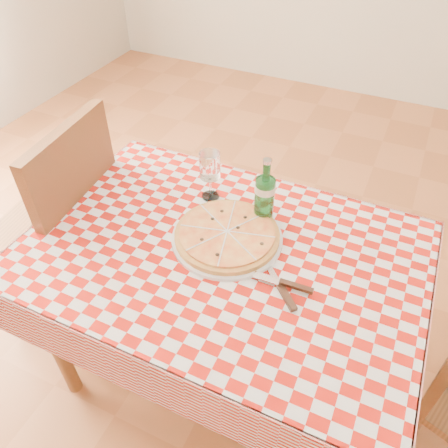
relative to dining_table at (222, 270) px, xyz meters
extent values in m
plane|color=#975530|center=(0.00, 0.00, -0.66)|extent=(6.00, 6.00, 0.00)
cube|color=brown|center=(0.00, 0.00, 0.07)|extent=(1.20, 0.80, 0.04)
cylinder|color=brown|center=(-0.54, -0.34, -0.30)|extent=(0.06, 0.06, 0.71)
cylinder|color=brown|center=(-0.54, 0.34, -0.30)|extent=(0.06, 0.06, 0.71)
cylinder|color=brown|center=(0.54, 0.34, -0.30)|extent=(0.06, 0.06, 0.71)
cube|color=#A4130A|center=(0.00, 0.00, 0.09)|extent=(1.30, 0.90, 0.01)
cylinder|color=brown|center=(0.75, -0.07, -0.47)|extent=(0.03, 0.03, 0.38)
cylinder|color=brown|center=(0.85, 0.23, -0.47)|extent=(0.03, 0.03, 0.38)
cube|color=brown|center=(-0.83, 0.02, -0.16)|extent=(0.51, 0.51, 0.04)
cylinder|color=brown|center=(-0.65, 0.24, -0.42)|extent=(0.04, 0.04, 0.48)
cylinder|color=brown|center=(-1.05, 0.20, -0.42)|extent=(0.04, 0.04, 0.48)
cylinder|color=brown|center=(-0.61, -0.16, -0.42)|extent=(0.04, 0.04, 0.48)
cylinder|color=brown|center=(-1.01, -0.20, -0.42)|extent=(0.04, 0.04, 0.48)
cube|color=brown|center=(-0.62, 0.04, 0.12)|extent=(0.09, 0.47, 0.51)
camera|label=1|loc=(0.43, -0.91, 1.13)|focal=35.00mm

